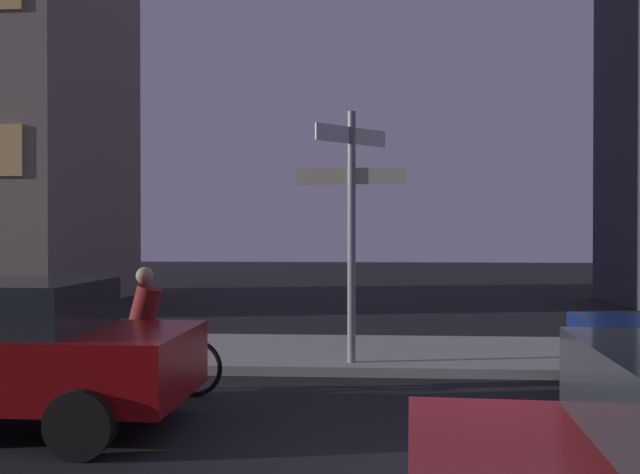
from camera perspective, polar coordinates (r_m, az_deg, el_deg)
The scene contains 3 objects.
sidewalk_kerb at distance 11.61m, azimuth 8.03°, elevation -9.38°, with size 40.00×3.06×0.14m, color #9E9991.
signpost at distance 10.29m, azimuth 2.57°, elevation 1.89°, with size 1.61×1.01×3.67m.
cyclist at distance 9.19m, azimuth -13.72°, elevation -7.76°, with size 1.82×0.36×1.61m.
Camera 1 is at (-0.89, -5.33, 2.08)m, focal length 39.51 mm.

